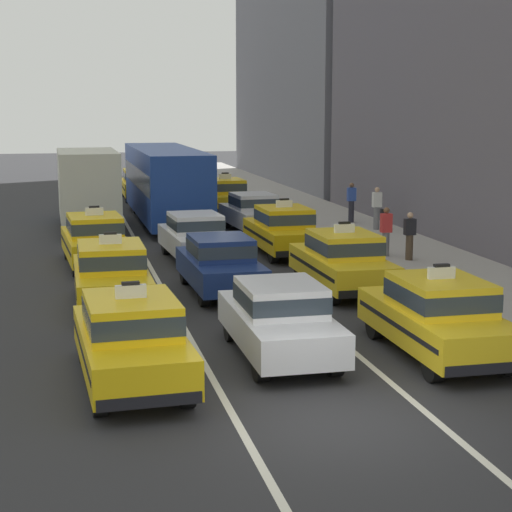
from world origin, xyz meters
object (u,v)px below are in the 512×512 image
taxi_left_third (95,239)px  pedestrian_near_crosswalk (377,208)px  bus_center_fourth (165,181)px  taxi_left_nearest (131,338)px  taxi_right_second (343,260)px  taxi_right_fifth (225,195)px  sedan_right_fourth (253,211)px  taxi_center_fifth (139,183)px  pedestrian_mid_block (386,231)px  sedan_center_third (195,235)px  pedestrian_trailing (410,236)px  box_truck_left_fourth (87,186)px  sedan_left_fifth (86,191)px  sedan_center_nearest (280,317)px  sedan_center_second (220,263)px  taxi_left_second (111,274)px  taxi_right_third (283,229)px  taxi_right_nearest (438,315)px

taxi_left_third → pedestrian_near_crosswalk: taxi_left_third is taller
bus_center_fourth → taxi_left_nearest: bearing=-98.5°
taxi_right_second → taxi_right_fifth: (-0.02, 17.35, 0.00)m
taxi_left_nearest → sedan_right_fourth: 19.11m
taxi_center_fifth → taxi_right_second: bearing=-82.0°
bus_center_fourth → pedestrian_mid_block: bearing=-61.2°
sedan_center_third → pedestrian_trailing: (6.64, -2.21, 0.08)m
box_truck_left_fourth → sedan_left_fifth: bearing=89.1°
box_truck_left_fourth → pedestrian_near_crosswalk: 11.92m
sedan_center_nearest → sedan_center_second: 6.22m
sedan_center_nearest → pedestrian_trailing: size_ratio=2.78×
pedestrian_near_crosswalk → pedestrian_mid_block: bearing=-108.0°
taxi_left_second → pedestrian_mid_block: 10.39m
taxi_center_fifth → sedan_right_fourth: bearing=-75.4°
taxi_left_third → bus_center_fourth: bus_center_fourth is taller
sedan_left_fifth → bus_center_fourth: (3.27, -5.96, 0.97)m
sedan_center_third → box_truck_left_fourth: bearing=111.2°
box_truck_left_fourth → sedan_center_third: (3.21, -8.29, -0.93)m
sedan_center_nearest → taxi_right_third: bearing=75.0°
taxi_right_third → sedan_center_third: bearing=-171.9°
sedan_right_fourth → pedestrian_mid_block: size_ratio=2.72×
taxi_left_second → pedestrian_near_crosswalk: bearing=43.3°
sedan_left_fifth → sedan_right_fourth: 11.65m
taxi_left_third → pedestrian_mid_block: bearing=-6.3°
taxi_right_third → box_truck_left_fourth: bearing=129.0°
box_truck_left_fourth → pedestrian_near_crosswalk: bearing=-18.9°
taxi_right_second → taxi_right_third: size_ratio=1.00×
taxi_left_third → bus_center_fourth: 10.49m
taxi_center_fifth → pedestrian_near_crosswalk: taxi_center_fifth is taller
taxi_left_second → sedan_left_fifth: taxi_left_second is taller
taxi_center_fifth → taxi_right_fifth: 7.80m
taxi_right_second → pedestrian_near_crosswalk: taxi_right_second is taller
pedestrian_trailing → sedan_left_fifth: bearing=118.8°
box_truck_left_fourth → sedan_center_nearest: size_ratio=1.63×
bus_center_fourth → pedestrian_near_crosswalk: (7.87, -5.14, -0.81)m
sedan_center_third → taxi_right_fifth: bearing=74.7°
taxi_left_third → taxi_center_fifth: bearing=80.7°
taxi_right_fifth → taxi_right_second: bearing=-89.9°
sedan_left_fifth → bus_center_fourth: 6.87m
taxi_right_nearest → pedestrian_mid_block: size_ratio=2.81×
taxi_left_nearest → sedan_right_fourth: taxi_left_nearest is taller
taxi_left_third → sedan_right_fourth: 8.89m
taxi_left_third → taxi_right_nearest: same height
sedan_center_third → taxi_left_second: bearing=-117.0°
taxi_left_second → pedestrian_mid_block: (9.26, 4.72, 0.09)m
pedestrian_near_crosswalk → taxi_left_second: bearing=-136.7°
taxi_left_nearest → taxi_right_second: 9.24m
sedan_left_fifth → sedan_center_third: (3.10, -15.53, 0.00)m
taxi_left_nearest → bus_center_fourth: bearing=81.5°
pedestrian_mid_block → pedestrian_trailing: pedestrian_mid_block is taller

